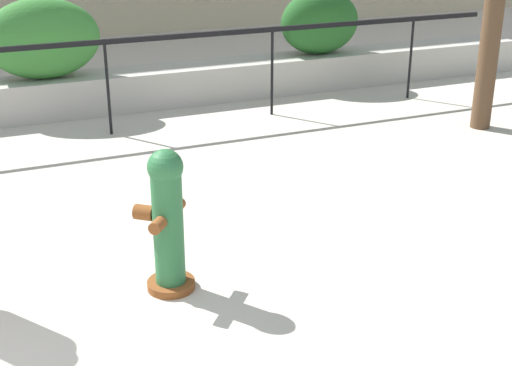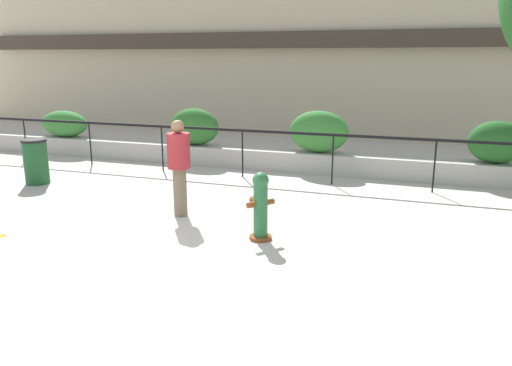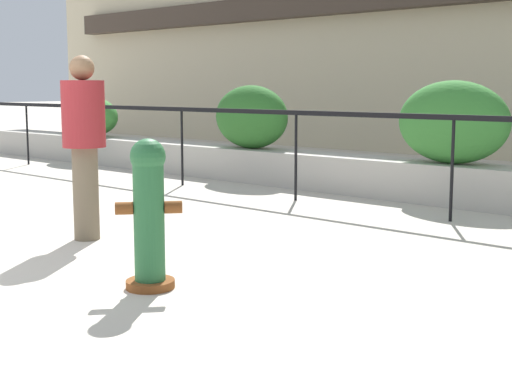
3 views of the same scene
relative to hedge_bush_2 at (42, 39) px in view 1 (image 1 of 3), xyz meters
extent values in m
cylinder|color=black|center=(0.56, -1.10, -0.44)|extent=(0.04, 0.04, 1.15)
cylinder|color=black|center=(2.70, -1.10, -0.44)|extent=(0.04, 0.04, 1.15)
cylinder|color=black|center=(4.85, -1.10, -0.44)|extent=(0.04, 0.04, 1.15)
ellipsoid|color=#387F33|center=(0.00, 0.00, 0.00)|extent=(1.46, 0.70, 1.02)
ellipsoid|color=#235B23|center=(3.97, 0.00, -0.04)|extent=(1.23, 0.70, 0.94)
cylinder|color=brown|center=(0.16, -4.93, -0.98)|extent=(0.50, 0.50, 0.06)
cylinder|color=#286638|center=(0.16, -4.93, -0.53)|extent=(0.31, 0.31, 0.85)
sphere|color=#286638|center=(0.16, -4.93, -0.06)|extent=(0.25, 0.25, 0.25)
cylinder|color=brown|center=(0.02, -4.82, -0.42)|extent=(0.18, 0.18, 0.11)
cylinder|color=brown|center=(0.27, -4.80, -0.42)|extent=(0.15, 0.15, 0.09)
cylinder|color=brown|center=(0.05, -5.06, -0.42)|extent=(0.15, 0.15, 0.09)
cylinder|color=brown|center=(4.87, -2.64, 0.27)|extent=(0.24, 0.24, 2.56)
camera|label=1|loc=(-1.07, -9.40, 1.67)|focal=50.00mm
camera|label=2|loc=(2.51, -11.94, 1.77)|focal=35.00mm
camera|label=3|loc=(4.06, -8.13, 0.42)|focal=50.00mm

